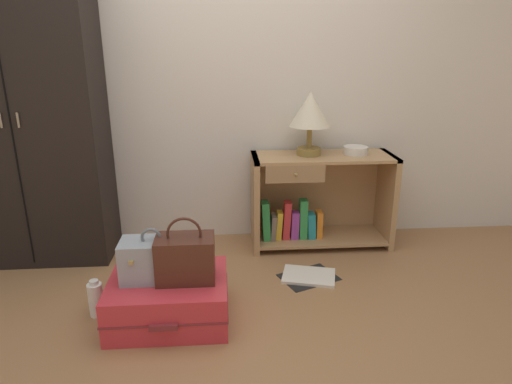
{
  "coord_description": "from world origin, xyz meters",
  "views": [
    {
      "loc": [
        0.02,
        -1.8,
        1.43
      ],
      "look_at": [
        0.22,
        0.84,
        0.55
      ],
      "focal_mm": 31.55,
      "sensor_mm": 36.0,
      "label": 1
    }
  ],
  "objects": [
    {
      "name": "open_book_on_floor",
      "position": [
        0.56,
        0.73,
        0.01
      ],
      "size": [
        0.42,
        0.36,
        0.02
      ],
      "color": "white",
      "rests_on": "ground_plane"
    },
    {
      "name": "wardrobe",
      "position": [
        -1.24,
        1.2,
        0.99
      ],
      "size": [
        0.95,
        0.47,
        1.99
      ],
      "color": "black",
      "rests_on": "ground_plane"
    },
    {
      "name": "table_lamp",
      "position": [
        0.63,
        1.26,
        0.98
      ],
      "size": [
        0.28,
        0.28,
        0.44
      ],
      "color": "olive",
      "rests_on": "bookshelf"
    },
    {
      "name": "back_wall",
      "position": [
        0.0,
        1.5,
        1.3
      ],
      "size": [
        6.4,
        0.1,
        2.6
      ],
      "primitive_type": "cube",
      "color": "silver",
      "rests_on": "ground_plane"
    },
    {
      "name": "suitcase_large",
      "position": [
        -0.28,
        0.34,
        0.12
      ],
      "size": [
        0.63,
        0.52,
        0.24
      ],
      "color": "#D1333D",
      "rests_on": "ground_plane"
    },
    {
      "name": "bookshelf",
      "position": [
        0.69,
        1.25,
        0.33
      ],
      "size": [
        1.01,
        0.39,
        0.68
      ],
      "color": "tan",
      "rests_on": "ground_plane"
    },
    {
      "name": "bottle",
      "position": [
        -0.69,
        0.41,
        0.1
      ],
      "size": [
        0.08,
        0.08,
        0.21
      ],
      "color": "white",
      "rests_on": "ground_plane"
    },
    {
      "name": "bowl",
      "position": [
        0.97,
        1.25,
        0.71
      ],
      "size": [
        0.17,
        0.17,
        0.05
      ],
      "primitive_type": "cylinder",
      "color": "silver",
      "rests_on": "bookshelf"
    },
    {
      "name": "train_case",
      "position": [
        -0.36,
        0.35,
        0.35
      ],
      "size": [
        0.33,
        0.2,
        0.29
      ],
      "color": "#8E99A3",
      "rests_on": "suitcase_large"
    },
    {
      "name": "handbag",
      "position": [
        -0.18,
        0.33,
        0.37
      ],
      "size": [
        0.3,
        0.19,
        0.35
      ],
      "color": "#472319",
      "rests_on": "suitcase_large"
    },
    {
      "name": "ground_plane",
      "position": [
        0.0,
        0.0,
        0.0
      ],
      "size": [
        9.0,
        9.0,
        0.0
      ],
      "primitive_type": "plane",
      "color": "#9E7047"
    }
  ]
}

